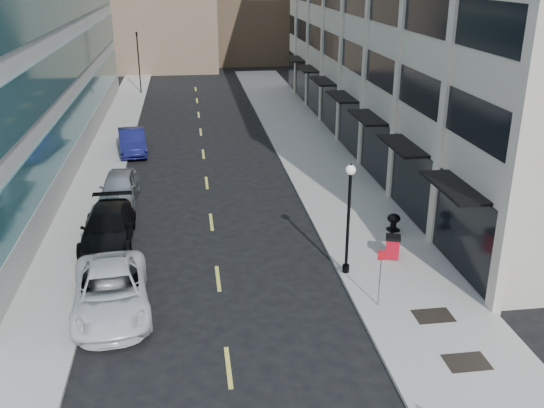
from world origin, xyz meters
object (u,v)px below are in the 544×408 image
object	(u,v)px
traffic_signal	(137,36)
car_blue_sedan	(132,142)
car_white_van	(111,292)
car_silver_sedan	(119,187)
car_black_pickup	(108,228)
trash_bin	(393,246)
urn_planter	(394,221)
lamppost	(349,209)
sign_post	(381,268)

from	to	relation	value
traffic_signal	car_blue_sedan	distance (m)	21.64
car_white_van	car_silver_sedan	bearing A→B (deg)	87.87
traffic_signal	car_black_pickup	distance (m)	36.24
trash_bin	urn_planter	distance (m)	2.95
car_blue_sedan	trash_bin	bearing A→B (deg)	-63.08
car_black_pickup	lamppost	bearing A→B (deg)	-24.43
car_silver_sedan	urn_planter	distance (m)	14.80
car_silver_sedan	trash_bin	distance (m)	15.38
trash_bin	urn_planter	size ratio (longest dim) A/B	1.19
car_silver_sedan	lamppost	world-z (taller)	lamppost
car_black_pickup	car_white_van	bearing A→B (deg)	-83.13
car_black_pickup	traffic_signal	bearing A→B (deg)	90.79
traffic_signal	car_white_van	size ratio (longest dim) A/B	1.18
car_blue_sedan	urn_planter	xyz separation A→B (m)	(13.40, -15.59, -0.14)
car_black_pickup	car_silver_sedan	xyz separation A→B (m)	(0.00, 5.53, 0.00)
car_white_van	sign_post	size ratio (longest dim) A/B	2.43
car_white_van	car_black_pickup	world-z (taller)	car_white_van
lamppost	urn_planter	distance (m)	5.50
car_silver_sedan	car_blue_sedan	world-z (taller)	car_blue_sedan
car_blue_sedan	lamppost	distance (m)	21.94
car_silver_sedan	sign_post	xyz separation A→B (m)	(10.64, -12.81, 0.90)
traffic_signal	car_silver_sedan	xyz separation A→B (m)	(0.70, -30.37, -4.91)
trash_bin	lamppost	size ratio (longest dim) A/B	0.22
car_silver_sedan	lamppost	bearing A→B (deg)	-44.24
car_black_pickup	urn_planter	size ratio (longest dim) A/B	6.40
car_black_pickup	sign_post	size ratio (longest dim) A/B	2.30
car_silver_sedan	trash_bin	bearing A→B (deg)	-35.54
car_white_van	sign_post	distance (m)	9.98
car_white_van	urn_planter	size ratio (longest dim) A/B	6.75
sign_post	urn_planter	size ratio (longest dim) A/B	2.78
lamppost	sign_post	size ratio (longest dim) A/B	1.96
car_white_van	car_silver_sedan	size ratio (longest dim) A/B	1.24
trash_bin	lamppost	bearing A→B (deg)	-138.29
car_silver_sedan	sign_post	distance (m)	16.67
traffic_signal	car_white_van	xyz separation A→B (m)	(1.47, -42.00, -4.90)
sign_post	lamppost	bearing A→B (deg)	102.58
car_white_van	car_black_pickup	bearing A→B (deg)	91.27
traffic_signal	car_black_pickup	world-z (taller)	traffic_signal
car_black_pickup	trash_bin	distance (m)	12.91
trash_bin	urn_planter	world-z (taller)	trash_bin
traffic_signal	trash_bin	bearing A→B (deg)	-71.61
lamppost	sign_post	bearing A→B (deg)	-79.00
traffic_signal	sign_post	world-z (taller)	traffic_signal
sign_post	urn_planter	distance (m)	7.16
car_silver_sedan	car_white_van	bearing A→B (deg)	-85.59
car_black_pickup	trash_bin	world-z (taller)	car_black_pickup
car_blue_sedan	urn_planter	distance (m)	20.56
traffic_signal	lamppost	world-z (taller)	traffic_signal
traffic_signal	car_blue_sedan	world-z (taller)	traffic_signal
car_white_van	sign_post	world-z (taller)	sign_post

